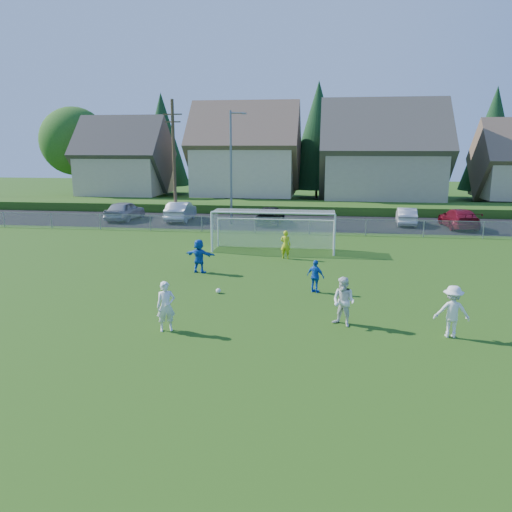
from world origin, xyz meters
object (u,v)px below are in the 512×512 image
object	(u,v)px
car_d	(270,215)
soccer_goal	(274,224)
player_white_b	(344,302)
player_blue_a	(316,276)
soccer_ball	(218,291)
car_a	(125,211)
car_f	(406,216)
player_blue_b	(199,256)
car_g	(459,218)
player_white_c	(452,312)
goalkeeper	(286,245)
player_white_a	(166,306)
car_b	(181,211)

from	to	relation	value
car_d	soccer_goal	distance (m)	10.62
player_white_b	player_blue_a	world-z (taller)	player_white_b
player_white_b	soccer_ball	bearing A→B (deg)	-179.23
player_white_b	soccer_goal	distance (m)	13.35
car_a	car_f	size ratio (longest dim) A/B	1.15
player_blue_b	soccer_goal	world-z (taller)	soccer_goal
player_blue_a	car_g	bearing A→B (deg)	-89.24
soccer_ball	car_a	distance (m)	23.95
player_white_b	car_f	xyz separation A→B (m)	(5.85, 24.33, -0.19)
car_d	car_f	world-z (taller)	car_d
soccer_goal	soccer_ball	bearing A→B (deg)	-98.83
player_blue_a	soccer_goal	world-z (taller)	soccer_goal
player_white_b	car_a	world-z (taller)	player_white_b
soccer_ball	player_white_b	distance (m)	6.27
car_a	car_f	distance (m)	23.69
soccer_goal	player_blue_a	bearing A→B (deg)	-72.72
car_f	car_g	xyz separation A→B (m)	(3.80, -1.17, 0.06)
player_white_c	player_blue_a	world-z (taller)	player_white_c
goalkeeper	car_a	world-z (taller)	car_a
player_white_a	car_g	world-z (taller)	player_white_a
car_a	car_g	xyz separation A→B (m)	(27.48, -0.54, -0.07)
goalkeeper	car_a	distance (m)	19.89
player_white_a	soccer_goal	bearing A→B (deg)	57.37
player_blue_a	goalkeeper	bearing A→B (deg)	-44.37
soccer_ball	car_g	bearing A→B (deg)	53.07
player_white_c	car_a	bearing A→B (deg)	-45.33
car_a	player_blue_b	bearing A→B (deg)	126.75
player_white_c	player_blue_b	bearing A→B (deg)	-31.71
player_blue_a	car_d	bearing A→B (deg)	-48.02
soccer_ball	player_white_c	size ratio (longest dim) A/B	0.12
soccer_ball	goalkeeper	xyz separation A→B (m)	(2.37, 7.25, 0.70)
player_blue_a	car_f	xyz separation A→B (m)	(6.92, 20.30, -0.03)
player_blue_b	car_d	bearing A→B (deg)	-83.14
soccer_goal	player_white_b	bearing A→B (deg)	-73.48
player_blue_b	car_a	bearing A→B (deg)	-44.10
player_white_b	player_blue_b	size ratio (longest dim) A/B	1.04
car_b	car_f	size ratio (longest dim) A/B	1.17
car_f	player_white_c	bearing A→B (deg)	89.78
soccer_ball	player_white_a	distance (m)	4.80
soccer_goal	car_a	bearing A→B (deg)	142.14
soccer_ball	player_white_c	world-z (taller)	player_white_c
car_d	car_f	size ratio (longest dim) A/B	1.15
player_white_a	car_f	xyz separation A→B (m)	(11.95, 25.67, -0.19)
soccer_ball	soccer_goal	bearing A→B (deg)	81.17
player_white_a	player_white_c	world-z (taller)	player_white_c
player_white_a	car_f	size ratio (longest dim) A/B	0.42
player_blue_b	car_g	size ratio (longest dim) A/B	0.33
player_blue_b	car_d	size ratio (longest dim) A/B	0.35
goalkeeper	car_g	size ratio (longest dim) A/B	0.31
car_g	car_f	bearing A→B (deg)	-19.56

